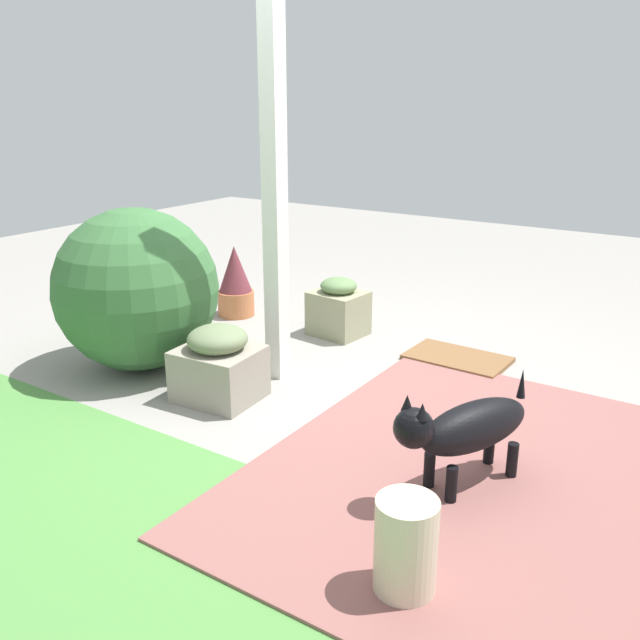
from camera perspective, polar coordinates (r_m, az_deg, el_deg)
The scene contains 10 objects.
ground_plane at distance 4.09m, azimuth 1.60°, elevation -5.82°, with size 12.00×12.00×0.00m, color gray.
brick_path at distance 3.29m, azimuth 12.42°, elevation -12.49°, with size 1.80×2.40×0.02m, color #8E5753.
porch_pillar at distance 3.98m, azimuth -3.88°, elevation 11.33°, with size 0.11×0.11×2.38m, color white.
stone_planter_nearest at distance 4.94m, azimuth 1.57°, elevation 0.98°, with size 0.41×0.36×0.43m.
stone_planter_mid at distance 3.92m, azimuth -8.58°, elevation -3.79°, with size 0.48×0.43×0.45m.
round_shrub at distance 4.41m, azimuth -15.27°, elevation 2.51°, with size 1.04×1.04×1.04m, color #376837.
terracotta_pot_spiky at distance 5.41m, azimuth -7.19°, elevation 3.15°, with size 0.29×0.29×0.57m.
dog at distance 3.05m, azimuth 12.24°, elevation -8.93°, with size 0.44×0.73×0.51m.
ceramic_urn at distance 2.49m, azimuth 7.27°, elevation -18.57°, with size 0.22×0.22×0.37m, color beige.
doormat at distance 4.60m, azimuth 11.56°, elevation -3.20°, with size 0.66×0.40×0.03m, color brown.
Camera 1 is at (-1.96, 3.18, 1.67)m, focal length 37.76 mm.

